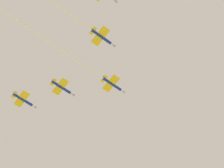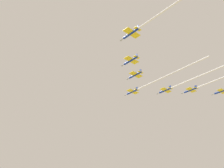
{
  "view_description": "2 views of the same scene",
  "coord_description": "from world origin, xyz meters",
  "px_view_note": "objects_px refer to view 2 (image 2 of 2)",
  "views": [
    {
      "loc": [
        51.01,
        -47.5,
        2.38
      ],
      "look_at": [
        -6.07,
        -1.57,
        139.96
      ],
      "focal_mm": 57.29,
      "sensor_mm": 36.0,
      "label": 1
    },
    {
      "loc": [
        -121.27,
        -101.58,
        62.89
      ],
      "look_at": [
        -17.04,
        7.05,
        145.34
      ],
      "focal_mm": 39.76,
      "sensor_mm": 36.0,
      "label": 2
    }
  ],
  "objects_px": {
    "jet_lead": "(153,82)",
    "jet_port_trail": "(221,91)",
    "jet_starboard_inner": "(181,84)",
    "jet_starboard_outer": "(213,81)",
    "jet_port_inner": "(135,75)",
    "jet_port_outer": "(130,61)",
    "jet_center_rear": "(153,19)"
  },
  "relations": [
    {
      "from": "jet_lead",
      "to": "jet_port_inner",
      "type": "relative_size",
      "value": 5.33
    },
    {
      "from": "jet_port_inner",
      "to": "jet_starboard_outer",
      "type": "distance_m",
      "value": 52.34
    },
    {
      "from": "jet_lead",
      "to": "jet_port_outer",
      "type": "xyz_separation_m",
      "value": [
        -29.9,
        -7.43,
        -1.22
      ]
    },
    {
      "from": "jet_port_inner",
      "to": "jet_center_rear",
      "type": "bearing_deg",
      "value": -127.75
    },
    {
      "from": "jet_lead",
      "to": "jet_port_inner",
      "type": "bearing_deg",
      "value": 171.61
    },
    {
      "from": "jet_lead",
      "to": "jet_port_outer",
      "type": "distance_m",
      "value": 30.84
    },
    {
      "from": "jet_starboard_inner",
      "to": "jet_port_inner",
      "type": "bearing_deg",
      "value": 156.85
    },
    {
      "from": "jet_starboard_outer",
      "to": "jet_center_rear",
      "type": "xyz_separation_m",
      "value": [
        -74.5,
        -8.85,
        -1.12
      ]
    },
    {
      "from": "jet_port_outer",
      "to": "jet_center_rear",
      "type": "xyz_separation_m",
      "value": [
        -15.6,
        -27.5,
        1.33
      ]
    },
    {
      "from": "jet_port_outer",
      "to": "jet_center_rear",
      "type": "height_order",
      "value": "jet_center_rear"
    },
    {
      "from": "jet_port_outer",
      "to": "jet_center_rear",
      "type": "relative_size",
      "value": 0.23
    },
    {
      "from": "jet_lead",
      "to": "jet_starboard_outer",
      "type": "bearing_deg",
      "value": -40.42
    },
    {
      "from": "jet_lead",
      "to": "jet_starboard_inner",
      "type": "xyz_separation_m",
      "value": [
        14.55,
        -10.9,
        -0.16
      ]
    },
    {
      "from": "jet_lead",
      "to": "jet_port_outer",
      "type": "bearing_deg",
      "value": -164.48
    },
    {
      "from": "jet_starboard_inner",
      "to": "jet_starboard_outer",
      "type": "relative_size",
      "value": 0.83
    },
    {
      "from": "jet_port_outer",
      "to": "jet_starboard_outer",
      "type": "distance_m",
      "value": 61.83
    },
    {
      "from": "jet_starboard_inner",
      "to": "jet_port_outer",
      "type": "relative_size",
      "value": 4.15
    },
    {
      "from": "jet_lead",
      "to": "jet_starboard_outer",
      "type": "xyz_separation_m",
      "value": [
        28.99,
        -26.09,
        1.23
      ]
    },
    {
      "from": "jet_port_inner",
      "to": "jet_port_outer",
      "type": "bearing_deg",
      "value": -144.9
    },
    {
      "from": "jet_port_inner",
      "to": "jet_center_rear",
      "type": "xyz_separation_m",
      "value": [
        -30.72,
        -37.53,
        -0.06
      ]
    },
    {
      "from": "jet_starboard_outer",
      "to": "jet_starboard_inner",
      "type": "bearing_deg",
      "value": 135.12
    },
    {
      "from": "jet_center_rear",
      "to": "jet_lead",
      "type": "bearing_deg",
      "value": 39.07
    },
    {
      "from": "jet_starboard_outer",
      "to": "jet_port_outer",
      "type": "bearing_deg",
      "value": 163.99
    },
    {
      "from": "jet_starboard_outer",
      "to": "jet_port_trail",
      "type": "xyz_separation_m",
      "value": [
        14.91,
        2.11,
        -1.33
      ]
    },
    {
      "from": "jet_lead",
      "to": "jet_port_trail",
      "type": "height_order",
      "value": "jet_lead"
    },
    {
      "from": "jet_port_outer",
      "to": "jet_port_trail",
      "type": "distance_m",
      "value": 75.64
    },
    {
      "from": "jet_lead",
      "to": "jet_port_trail",
      "type": "distance_m",
      "value": 50.02
    },
    {
      "from": "jet_lead",
      "to": "jet_port_inner",
      "type": "xyz_separation_m",
      "value": [
        -14.78,
        2.59,
        0.17
      ]
    },
    {
      "from": "jet_starboard_inner",
      "to": "jet_port_trail",
      "type": "bearing_deg",
      "value": -22.45
    },
    {
      "from": "jet_port_outer",
      "to": "jet_lead",
      "type": "bearing_deg",
      "value": 15.52
    },
    {
      "from": "jet_center_rear",
      "to": "jet_port_trail",
      "type": "relative_size",
      "value": 4.28
    },
    {
      "from": "jet_starboard_inner",
      "to": "jet_starboard_outer",
      "type": "height_order",
      "value": "jet_starboard_outer"
    }
  ]
}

